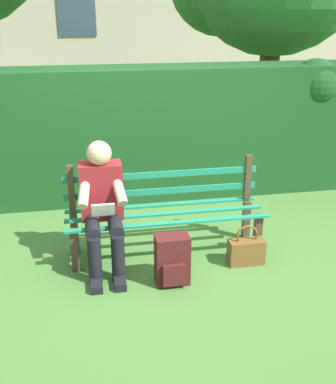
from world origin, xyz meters
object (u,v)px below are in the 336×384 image
Objects in this scene: park_bench at (165,210)px; backpack at (172,260)px; handbag at (246,251)px; person_seated at (102,204)px.

park_bench reaches higher than backpack.
backpack is (0.04, 0.59, -0.21)m from park_bench.
park_bench reaches higher than handbag.
park_bench is at bearing -93.94° from backpack.
person_seated is 2.61× the size of backpack.
backpack is (-0.55, 0.42, -0.39)m from person_seated.
person_seated is 2.96× the size of handbag.
park_bench is at bearing -164.06° from person_seated.
park_bench is 4.25× the size of backpack.
handbag is at bearing 150.49° from park_bench.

